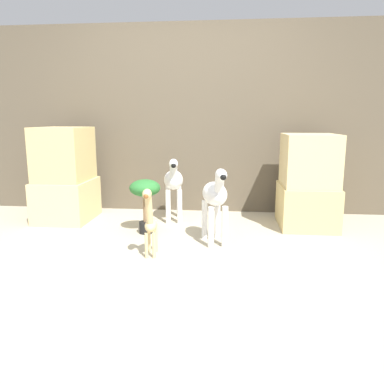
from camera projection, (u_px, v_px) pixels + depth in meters
name	position (u px, v px, depth m)	size (l,w,h in m)	color
ground_plane	(166.00, 259.00, 3.01)	(14.00, 14.00, 0.00)	#B2A88E
wall_back	(189.00, 120.00, 4.46)	(6.40, 0.08, 2.20)	brown
rock_pillar_left	(65.00, 176.00, 4.12)	(0.56, 0.66, 1.03)	#DBC184
rock_pillar_right	(308.00, 183.00, 3.87)	(0.56, 0.66, 0.96)	#D1B775
zebra_right	(215.00, 197.00, 3.32)	(0.31, 0.53, 0.71)	white
zebra_left	(174.00, 183.00, 4.08)	(0.27, 0.53, 0.71)	white
giraffe_figurine	(150.00, 220.00, 3.00)	(0.12, 0.36, 0.59)	#E0C184
potted_palm_front	(145.00, 193.00, 3.63)	(0.30, 0.30, 0.54)	black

